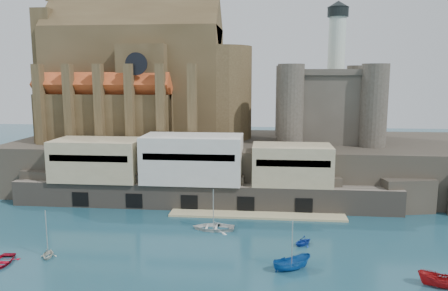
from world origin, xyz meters
The scene contains 10 objects.
ground centered at (0.00, 0.00, 0.00)m, with size 300.00×300.00×0.00m, color #173D4C.
promontory centered at (-0.19, 39.37, 4.92)m, with size 100.00×36.00×10.00m.
quay centered at (-10.19, 23.07, 6.07)m, with size 70.00×12.00×13.05m.
church centered at (-24.13, 41.85, 22.13)m, with size 47.00×25.93×30.51m.
castle_keep centered at (16.08, 41.08, 18.31)m, with size 21.20×21.20×29.30m.
boat_2 centered at (6.77, -2.55, 0.00)m, with size 1.98×2.03×5.26m, color #14509A.
boat_4 centered at (-25.10, -1.98, 0.00)m, with size 2.57×1.57×2.98m, color beige.
boat_5 centered at (23.49, -5.51, 0.00)m, with size 1.95×2.01×5.20m, color #A21417.
boat_6 centered at (-4.62, 10.66, 0.00)m, with size 4.69×1.36×6.57m, color silver.
boat_7 centered at (8.81, 5.65, 0.00)m, with size 2.76×1.68×3.20m, color #11359D.
Camera 1 is at (3.46, -54.05, 23.72)m, focal length 35.00 mm.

